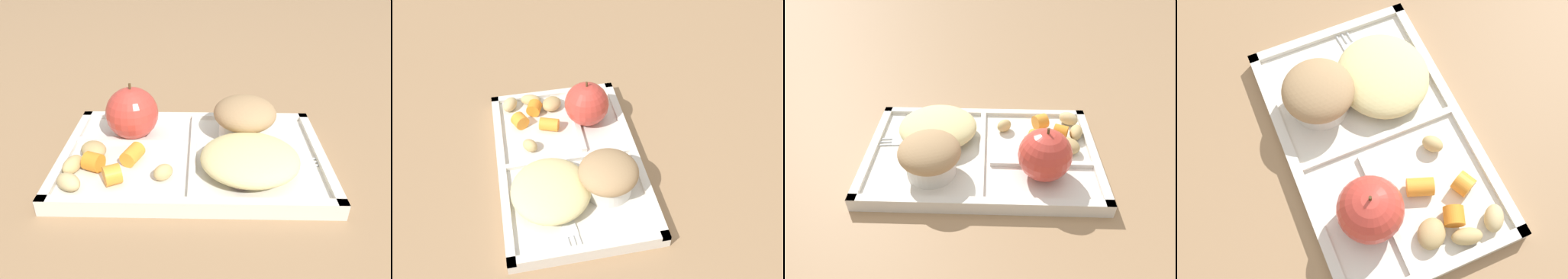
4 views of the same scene
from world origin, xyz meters
TOP-DOWN VIEW (x-y plane):
  - ground at (0.00, 0.00)m, footprint 6.00×6.00m
  - lunch_tray at (-0.00, 0.00)m, footprint 0.38×0.24m
  - green_apple at (-0.09, 0.05)m, footprint 0.08×0.08m
  - bran_muffin at (0.08, 0.05)m, footprint 0.09×0.09m
  - carrot_slice_back at (-0.10, -0.07)m, footprint 0.03×0.03m
  - carrot_slice_diagonal at (-0.13, -0.04)m, footprint 0.03×0.03m
  - carrot_slice_large at (-0.08, -0.02)m, footprint 0.03×0.04m
  - potato_chunk_small at (-0.14, -0.01)m, footprint 0.05×0.05m
  - potato_chunk_wedge at (-0.04, -0.06)m, footprint 0.03×0.03m
  - potato_chunk_corner at (-0.15, -0.08)m, footprint 0.04×0.04m
  - potato_chunk_golden at (-0.16, -0.04)m, footprint 0.03×0.04m
  - egg_noodle_pile at (0.08, -0.04)m, footprint 0.13×0.12m
  - meatball_center at (0.06, -0.08)m, footprint 0.03×0.03m
  - meatball_front at (0.07, -0.03)m, footprint 0.03×0.03m
  - plastic_fork at (0.12, -0.02)m, footprint 0.15×0.03m

SIDE VIEW (x-z plane):
  - ground at x=0.00m, z-range 0.00..0.00m
  - lunch_tray at x=0.00m, z-range 0.00..0.02m
  - plastic_fork at x=0.12m, z-range 0.02..0.02m
  - potato_chunk_golden at x=-0.16m, z-range 0.02..0.04m
  - potato_chunk_small at x=-0.14m, z-range 0.02..0.04m
  - potato_chunk_wedge at x=-0.04m, z-range 0.02..0.04m
  - potato_chunk_corner at x=-0.15m, z-range 0.02..0.04m
  - carrot_slice_large at x=-0.08m, z-range 0.02..0.04m
  - carrot_slice_diagonal at x=-0.13m, z-range 0.02..0.04m
  - carrot_slice_back at x=-0.10m, z-range 0.02..0.04m
  - meatball_center at x=0.06m, z-range 0.02..0.05m
  - meatball_front at x=0.07m, z-range 0.02..0.05m
  - egg_noodle_pile at x=0.08m, z-range 0.02..0.06m
  - bran_muffin at x=0.08m, z-range 0.02..0.08m
  - green_apple at x=-0.09m, z-range 0.01..0.10m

